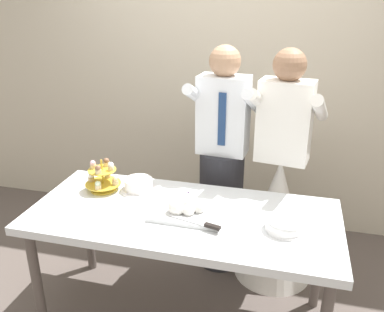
{
  "coord_description": "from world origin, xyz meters",
  "views": [
    {
      "loc": [
        0.57,
        -1.99,
        1.97
      ],
      "look_at": [
        0.02,
        0.15,
        1.07
      ],
      "focal_mm": 37.97,
      "sensor_mm": 36.0,
      "label": 1
    }
  ],
  "objects_px": {
    "main_cake_tray": "(187,208)",
    "round_cake": "(139,185)",
    "dessert_table": "(183,224)",
    "cupcake_stand": "(103,178)",
    "person_groom": "(222,174)",
    "plate_stack": "(285,225)",
    "person_bride": "(277,204)"
  },
  "relations": [
    {
      "from": "main_cake_tray",
      "to": "round_cake",
      "type": "distance_m",
      "value": 0.44
    },
    {
      "from": "dessert_table",
      "to": "round_cake",
      "type": "relative_size",
      "value": 7.5
    },
    {
      "from": "round_cake",
      "to": "person_bride",
      "type": "height_order",
      "value": "person_bride"
    },
    {
      "from": "round_cake",
      "to": "dessert_table",
      "type": "bearing_deg",
      "value": -29.88
    },
    {
      "from": "dessert_table",
      "to": "plate_stack",
      "type": "relative_size",
      "value": 8.37
    },
    {
      "from": "dessert_table",
      "to": "cupcake_stand",
      "type": "distance_m",
      "value": 0.62
    },
    {
      "from": "dessert_table",
      "to": "main_cake_tray",
      "type": "height_order",
      "value": "main_cake_tray"
    },
    {
      "from": "round_cake",
      "to": "plate_stack",
      "type": "bearing_deg",
      "value": -14.68
    },
    {
      "from": "dessert_table",
      "to": "person_bride",
      "type": "bearing_deg",
      "value": 49.18
    },
    {
      "from": "dessert_table",
      "to": "plate_stack",
      "type": "height_order",
      "value": "plate_stack"
    },
    {
      "from": "dessert_table",
      "to": "person_groom",
      "type": "height_order",
      "value": "person_groom"
    },
    {
      "from": "main_cake_tray",
      "to": "plate_stack",
      "type": "height_order",
      "value": "main_cake_tray"
    },
    {
      "from": "plate_stack",
      "to": "person_bride",
      "type": "height_order",
      "value": "person_bride"
    },
    {
      "from": "cupcake_stand",
      "to": "plate_stack",
      "type": "relative_size",
      "value": 1.07
    },
    {
      "from": "cupcake_stand",
      "to": "person_groom",
      "type": "bearing_deg",
      "value": 35.47
    },
    {
      "from": "main_cake_tray",
      "to": "plate_stack",
      "type": "xyz_separation_m",
      "value": [
        0.56,
        -0.04,
        -0.01
      ]
    },
    {
      "from": "cupcake_stand",
      "to": "main_cake_tray",
      "type": "bearing_deg",
      "value": -15.29
    },
    {
      "from": "person_groom",
      "to": "main_cake_tray",
      "type": "bearing_deg",
      "value": -97.11
    },
    {
      "from": "dessert_table",
      "to": "round_cake",
      "type": "bearing_deg",
      "value": 150.12
    },
    {
      "from": "person_groom",
      "to": "dessert_table",
      "type": "bearing_deg",
      "value": -99.65
    },
    {
      "from": "plate_stack",
      "to": "person_bride",
      "type": "relative_size",
      "value": 0.13
    },
    {
      "from": "plate_stack",
      "to": "person_groom",
      "type": "relative_size",
      "value": 0.13
    },
    {
      "from": "cupcake_stand",
      "to": "main_cake_tray",
      "type": "relative_size",
      "value": 0.53
    },
    {
      "from": "cupcake_stand",
      "to": "plate_stack",
      "type": "bearing_deg",
      "value": -9.83
    },
    {
      "from": "plate_stack",
      "to": "person_groom",
      "type": "xyz_separation_m",
      "value": [
        -0.47,
        0.69,
        -0.06
      ]
    },
    {
      "from": "person_bride",
      "to": "dessert_table",
      "type": "bearing_deg",
      "value": -130.82
    },
    {
      "from": "cupcake_stand",
      "to": "round_cake",
      "type": "bearing_deg",
      "value": 11.02
    },
    {
      "from": "dessert_table",
      "to": "cupcake_stand",
      "type": "relative_size",
      "value": 7.83
    },
    {
      "from": "dessert_table",
      "to": "person_bride",
      "type": "height_order",
      "value": "person_bride"
    },
    {
      "from": "dessert_table",
      "to": "main_cake_tray",
      "type": "relative_size",
      "value": 4.17
    },
    {
      "from": "round_cake",
      "to": "person_groom",
      "type": "relative_size",
      "value": 0.14
    },
    {
      "from": "dessert_table",
      "to": "cupcake_stand",
      "type": "xyz_separation_m",
      "value": [
        -0.58,
        0.16,
        0.16
      ]
    }
  ]
}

